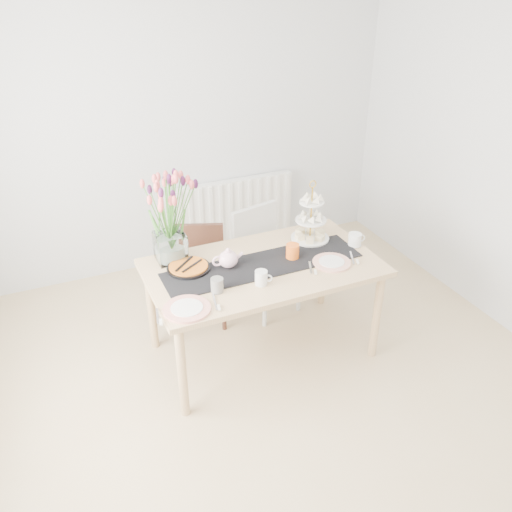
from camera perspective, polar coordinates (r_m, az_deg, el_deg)
name	(u,v)px	position (r m, az deg, el deg)	size (l,w,h in m)	color
room_shell	(297,237)	(2.94, 4.34, 2.03)	(4.50, 4.50, 4.50)	tan
radiator	(234,209)	(5.29, -2.32, 4.96)	(1.20, 0.08, 0.60)	white
dining_table	(263,275)	(3.79, 0.74, -1.97)	(1.60, 0.90, 0.75)	tan
chair_brown	(201,266)	(4.36, -5.86, -1.09)	(0.50, 0.50, 0.77)	#321812
chair_white	(263,252)	(4.41, 0.70, 0.43)	(0.52, 0.52, 0.87)	silver
table_runner	(263,265)	(3.75, 0.75, -0.92)	(1.40, 0.35, 0.01)	black
tulip_vase	(167,207)	(3.68, -9.37, 5.15)	(0.73, 0.73, 0.63)	silver
cake_stand	(311,225)	(4.04, 5.76, 3.26)	(0.29, 0.29, 0.42)	gold
teapot	(228,259)	(3.69, -2.93, -0.32)	(0.21, 0.17, 0.14)	white
cream_jug	(355,240)	(4.04, 10.36, 1.70)	(0.10, 0.10, 0.10)	white
tart_tin	(189,268)	(3.71, -7.11, -1.24)	(0.30, 0.30, 0.04)	black
mug_grey	(217,285)	(3.45, -4.12, -3.08)	(0.08, 0.08, 0.10)	slate
mug_white	(261,278)	(3.51, 0.55, -2.31)	(0.08, 0.08, 0.10)	silver
mug_orange	(293,251)	(3.81, 3.86, 0.48)	(0.09, 0.09, 0.11)	orange
plate_left	(187,309)	(3.32, -7.29, -5.54)	(0.29, 0.29, 0.02)	silver
plate_right	(332,262)	(3.80, 7.96, -0.68)	(0.27, 0.27, 0.01)	white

